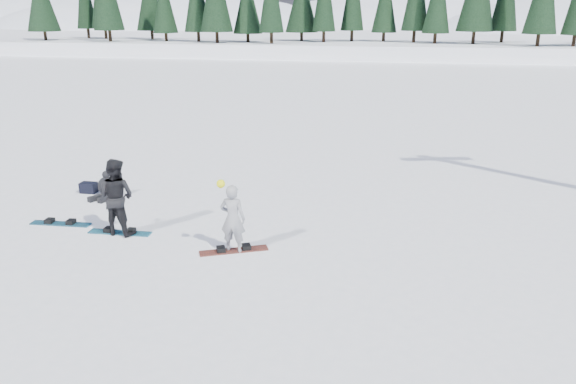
# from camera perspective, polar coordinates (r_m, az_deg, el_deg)

# --- Properties ---
(ground) EXTENTS (420.00, 420.00, 0.00)m
(ground) POSITION_cam_1_polar(r_m,az_deg,el_deg) (13.11, -11.82, -5.00)
(ground) COLOR white
(ground) RESTS_ON ground
(alpine_backdrop) EXTENTS (412.50, 227.00, 53.20)m
(alpine_backdrop) POSITION_cam_1_polar(r_m,az_deg,el_deg) (201.83, 6.25, 12.51)
(alpine_backdrop) COLOR white
(alpine_backdrop) RESTS_ON ground
(snowboarder_woman) EXTENTS (0.58, 0.40, 1.67)m
(snowboarder_woman) POSITION_cam_1_polar(r_m,az_deg,el_deg) (12.12, -5.66, -2.66)
(snowboarder_woman) COLOR #9A999E
(snowboarder_woman) RESTS_ON ground
(snowboarder_man) EXTENTS (0.98, 0.81, 1.82)m
(snowboarder_man) POSITION_cam_1_polar(r_m,az_deg,el_deg) (13.61, -17.04, -0.47)
(snowboarder_man) COLOR black
(snowboarder_man) RESTS_ON ground
(seated_rider) EXTENTS (0.66, 0.96, 0.74)m
(seated_rider) POSITION_cam_1_polar(r_m,az_deg,el_deg) (16.61, -17.98, 0.48)
(seated_rider) COLOR black
(seated_rider) RESTS_ON ground
(gear_bag) EXTENTS (0.45, 0.30, 0.30)m
(gear_bag) POSITION_cam_1_polar(r_m,az_deg,el_deg) (17.20, -19.60, 0.42)
(gear_bag) COLOR black
(gear_bag) RESTS_ON ground
(snowboard_woman) EXTENTS (1.48, 0.88, 0.03)m
(snowboard_woman) POSITION_cam_1_polar(r_m,az_deg,el_deg) (12.41, -5.53, -5.95)
(snowboard_woman) COLOR maroon
(snowboard_woman) RESTS_ON ground
(snowboard_man) EXTENTS (1.51, 0.34, 0.03)m
(snowboard_man) POSITION_cam_1_polar(r_m,az_deg,el_deg) (13.90, -16.71, -3.97)
(snowboard_man) COLOR #1A718F
(snowboard_man) RESTS_ON ground
(snowboard_loose_c) EXTENTS (1.51, 0.36, 0.03)m
(snowboard_loose_c) POSITION_cam_1_polar(r_m,az_deg,el_deg) (14.96, -22.11, -3.00)
(snowboard_loose_c) COLOR #155A77
(snowboard_loose_c) RESTS_ON ground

